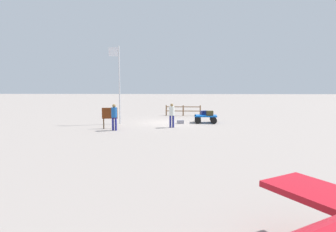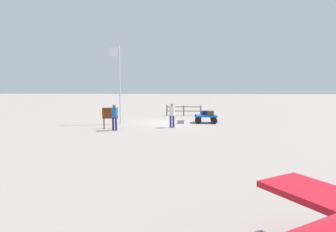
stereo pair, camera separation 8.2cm
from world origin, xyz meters
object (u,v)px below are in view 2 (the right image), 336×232
at_px(suitcase_grey, 210,113).
at_px(signboard, 110,115).
at_px(luggage_cart, 206,117).
at_px(worker_lead, 172,113).
at_px(suitcase_navy, 205,113).
at_px(flagpole, 119,79).
at_px(worker_trailing, 114,115).
at_px(suitcase_maroon, 181,122).

relative_size(suitcase_grey, signboard, 0.36).
bearing_deg(luggage_cart, worker_lead, 43.91).
bearing_deg(suitcase_navy, flagpole, 8.92).
height_order(suitcase_grey, flagpole, flagpole).
xyz_separation_m(luggage_cart, worker_lead, (2.59, 2.49, 0.56)).
distance_m(suitcase_navy, signboard, 7.56).
height_order(worker_lead, flagpole, flagpole).
relative_size(suitcase_grey, worker_lead, 0.31).
relative_size(suitcase_grey, worker_trailing, 0.30).
distance_m(luggage_cart, suitcase_grey, 0.56).
height_order(worker_lead, worker_trailing, worker_trailing).
bearing_deg(luggage_cart, flagpole, 6.68).
xyz_separation_m(luggage_cart, signboard, (6.82, 3.08, 0.51)).
relative_size(suitcase_maroon, worker_trailing, 0.31).
relative_size(suitcase_maroon, signboard, 0.38).
relative_size(suitcase_navy, flagpole, 0.11).
height_order(worker_trailing, signboard, worker_trailing).
bearing_deg(suitcase_navy, luggage_cart, 98.79).
height_order(suitcase_navy, suitcase_maroon, suitcase_navy).
bearing_deg(suitcase_maroon, worker_trailing, 37.48).
height_order(suitcase_maroon, worker_lead, worker_lead).
height_order(suitcase_navy, flagpole, flagpole).
height_order(suitcase_grey, signboard, signboard).
bearing_deg(signboard, suitcase_navy, -153.80).
distance_m(worker_lead, flagpole, 5.03).
distance_m(luggage_cart, signboard, 7.50).
height_order(luggage_cart, worker_lead, worker_lead).
bearing_deg(signboard, worker_trailing, 121.04).
bearing_deg(suitcase_maroon, signboard, 27.79).
xyz_separation_m(suitcase_grey, signboard, (7.13, 2.77, 0.16)).
bearing_deg(suitcase_navy, worker_lead, 47.18).
xyz_separation_m(suitcase_maroon, flagpole, (4.69, 0.26, 3.28)).
bearing_deg(flagpole, suitcase_grey, -176.14).
bearing_deg(worker_lead, suitcase_navy, -132.82).
bearing_deg(flagpole, worker_lead, 157.17).
bearing_deg(suitcase_maroon, suitcase_grey, -174.79).
bearing_deg(worker_trailing, flagpole, -84.26).
bearing_deg(suitcase_grey, signboard, 21.22).
xyz_separation_m(suitcase_navy, suitcase_grey, (-0.35, 0.57, 0.02)).
relative_size(luggage_cart, suitcase_navy, 2.73).
bearing_deg(suitcase_navy, signboard, 26.20).
bearing_deg(suitcase_navy, suitcase_maroon, 21.98).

